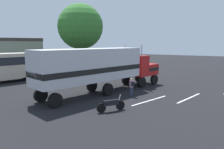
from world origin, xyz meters
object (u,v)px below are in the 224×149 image
at_px(person_bystander, 132,86).
at_px(motorcycle, 111,104).
at_px(semi_truck, 100,66).
at_px(tree_center, 80,27).

bearing_deg(person_bystander, motorcycle, -174.03).
height_order(semi_truck, tree_center, tree_center).
height_order(semi_truck, motorcycle, semi_truck).
bearing_deg(motorcycle, tree_center, 42.84).
height_order(semi_truck, person_bystander, semi_truck).
height_order(person_bystander, tree_center, tree_center).
bearing_deg(motorcycle, semi_truck, 39.81).
xyz_separation_m(person_bystander, motorcycle, (-4.48, -0.47, -0.41)).
bearing_deg(semi_truck, person_bystander, -84.29).
xyz_separation_m(person_bystander, tree_center, (10.06, 13.01, 6.16)).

